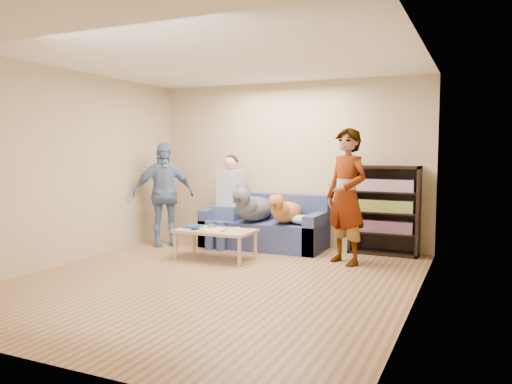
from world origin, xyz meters
The scene contains 27 objects.
ground centered at (0.00, 0.00, 0.00)m, with size 5.00×5.00×0.00m, color brown.
ceiling centered at (0.00, 0.00, 2.60)m, with size 5.00×5.00×0.00m, color white.
wall_back centered at (0.00, 2.50, 1.30)m, with size 4.50×4.50×0.00m, color tan.
wall_front centered at (0.00, -2.50, 1.30)m, with size 4.50×4.50×0.00m, color tan.
wall_left centered at (-2.25, 0.00, 1.30)m, with size 5.00×5.00×0.00m, color tan.
wall_right centered at (2.25, 0.00, 1.30)m, with size 5.00×5.00×0.00m, color tan.
blanket centered at (0.44, 1.93, 0.50)m, with size 0.39×0.33×0.14m, color #A3A2A6.
person_standing_right centered at (1.20, 1.49, 0.91)m, with size 0.66×0.44×1.82m, color gray.
person_standing_left centered at (-1.80, 1.57, 0.82)m, with size 0.97×0.40×1.65m, color #697BA8.
held_controller centered at (1.00, 1.29, 1.08)m, with size 0.04×0.12×0.03m, color white.
notebook_blue centered at (-0.94, 1.05, 0.43)m, with size 0.20×0.26×0.03m, color navy.
papers centered at (-0.49, 0.90, 0.43)m, with size 0.26×0.20×0.01m, color white.
magazine centered at (-0.46, 0.92, 0.44)m, with size 0.22×0.17×0.01m, color #BBB795.
camera_silver centered at (-0.66, 1.12, 0.45)m, with size 0.11×0.06×0.05m, color #AAA9AD.
controller_a centered at (-0.26, 1.10, 0.43)m, with size 0.04×0.13×0.03m, color white.
controller_b centered at (-0.18, 1.02, 0.43)m, with size 0.09×0.06×0.03m, color white.
headphone_cup_a centered at (-0.34, 0.98, 0.43)m, with size 0.07×0.07×0.02m, color white.
headphone_cup_b centered at (-0.34, 1.06, 0.43)m, with size 0.07×0.07×0.02m, color white.
pen_orange centered at (-0.56, 0.84, 0.42)m, with size 0.01×0.01×0.14m, color #C46B1B.
pen_black centered at (-0.42, 1.18, 0.42)m, with size 0.01×0.01×0.14m, color black.
wallet centered at (-0.79, 0.88, 0.43)m, with size 0.07×0.12×0.01m, color black.
sofa centered at (-0.25, 2.10, 0.28)m, with size 1.90×0.85×0.82m.
person_seated centered at (-0.85, 1.97, 0.77)m, with size 0.40×0.73×1.47m.
dog_gray centered at (-0.36, 1.87, 0.65)m, with size 0.43×1.26×0.63m.
dog_tan centered at (0.16, 1.91, 0.61)m, with size 0.37×1.14×0.53m.
coffee_table centered at (-0.54, 1.00, 0.37)m, with size 1.10×0.60×0.42m.
bookshelf centered at (1.55, 2.33, 0.68)m, with size 1.00×0.34×1.30m.
Camera 1 is at (2.83, -5.04, 1.55)m, focal length 35.00 mm.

